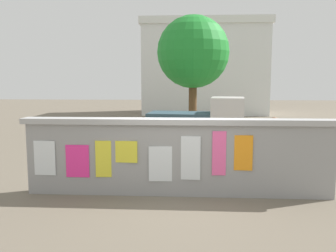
{
  "coord_description": "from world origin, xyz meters",
  "views": [
    {
      "loc": [
        0.26,
        -7.71,
        2.5
      ],
      "look_at": [
        -0.37,
        2.48,
        1.2
      ],
      "focal_mm": 38.87,
      "sensor_mm": 36.0,
      "label": 1
    }
  ],
  "objects_px": {
    "motorcycle": "(212,150)",
    "bicycle_near": "(147,163)",
    "person_walking": "(274,143)",
    "bicycle_far": "(95,150)",
    "tree_roadside": "(193,52)",
    "auto_rickshaw_truck": "(201,122)"
  },
  "relations": [
    {
      "from": "motorcycle",
      "to": "bicycle_near",
      "type": "relative_size",
      "value": 1.14
    },
    {
      "from": "bicycle_near",
      "to": "person_walking",
      "type": "height_order",
      "value": "person_walking"
    },
    {
      "from": "bicycle_far",
      "to": "tree_roadside",
      "type": "xyz_separation_m",
      "value": [
        3.03,
        6.89,
        3.44
      ]
    },
    {
      "from": "motorcycle",
      "to": "tree_roadside",
      "type": "bearing_deg",
      "value": 94.19
    },
    {
      "from": "person_walking",
      "to": "motorcycle",
      "type": "bearing_deg",
      "value": 128.21
    },
    {
      "from": "tree_roadside",
      "to": "motorcycle",
      "type": "bearing_deg",
      "value": -85.81
    },
    {
      "from": "bicycle_near",
      "to": "bicycle_far",
      "type": "distance_m",
      "value": 2.47
    },
    {
      "from": "motorcycle",
      "to": "tree_roadside",
      "type": "height_order",
      "value": "tree_roadside"
    },
    {
      "from": "bicycle_far",
      "to": "tree_roadside",
      "type": "relative_size",
      "value": 0.3
    },
    {
      "from": "motorcycle",
      "to": "tree_roadside",
      "type": "distance_m",
      "value": 7.98
    },
    {
      "from": "auto_rickshaw_truck",
      "to": "bicycle_near",
      "type": "distance_m",
      "value": 4.97
    },
    {
      "from": "bicycle_near",
      "to": "tree_roadside",
      "type": "height_order",
      "value": "tree_roadside"
    },
    {
      "from": "auto_rickshaw_truck",
      "to": "motorcycle",
      "type": "distance_m",
      "value": 3.37
    },
    {
      "from": "auto_rickshaw_truck",
      "to": "bicycle_near",
      "type": "relative_size",
      "value": 2.24
    },
    {
      "from": "bicycle_far",
      "to": "tree_roadside",
      "type": "height_order",
      "value": "tree_roadside"
    },
    {
      "from": "bicycle_near",
      "to": "person_walking",
      "type": "relative_size",
      "value": 1.03
    },
    {
      "from": "tree_roadside",
      "to": "bicycle_near",
      "type": "bearing_deg",
      "value": -98.2
    },
    {
      "from": "bicycle_near",
      "to": "motorcycle",
      "type": "bearing_deg",
      "value": 37.64
    },
    {
      "from": "motorcycle",
      "to": "bicycle_near",
      "type": "xyz_separation_m",
      "value": [
        -1.77,
        -1.36,
        -0.1
      ]
    },
    {
      "from": "motorcycle",
      "to": "person_walking",
      "type": "height_order",
      "value": "person_walking"
    },
    {
      "from": "person_walking",
      "to": "tree_roadside",
      "type": "bearing_deg",
      "value": 101.98
    },
    {
      "from": "auto_rickshaw_truck",
      "to": "bicycle_far",
      "type": "distance_m",
      "value": 4.52
    }
  ]
}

